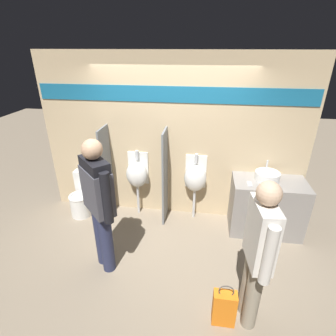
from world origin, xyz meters
TOP-DOWN VIEW (x-y plane):
  - ground_plane at (0.00, 0.00)m, footprint 16.00×16.00m
  - display_wall at (0.00, 0.60)m, footprint 4.32×0.07m
  - sink_counter at (1.56, 0.26)m, footprint 1.10×0.61m
  - sink_basin at (1.51, 0.33)m, footprint 0.37×0.37m
  - cell_phone at (1.23, 0.14)m, footprint 0.07×0.14m
  - divider_near_counter at (-1.07, 0.35)m, footprint 0.03×0.44m
  - divider_mid at (-0.08, 0.35)m, footprint 0.03×0.44m
  - urinal_near_counter at (-0.57, 0.45)m, footprint 0.37×0.25m
  - urinal_far at (0.42, 0.45)m, footprint 0.37×0.25m
  - toilet at (-1.56, 0.29)m, footprint 0.37×0.53m
  - person_in_vest at (-0.71, -0.84)m, footprint 0.51×0.51m
  - person_with_lanyard at (1.10, -1.36)m, footprint 0.23×0.59m
  - shopping_bag at (0.84, -1.46)m, footprint 0.25×0.14m

SIDE VIEW (x-z plane):
  - ground_plane at x=0.00m, z-range 0.00..0.00m
  - shopping_bag at x=0.84m, z-range -0.05..0.49m
  - toilet at x=-1.56m, z-range -0.14..0.75m
  - sink_counter at x=1.56m, z-range 0.00..0.88m
  - urinal_near_counter at x=-0.57m, z-range 0.18..1.35m
  - urinal_far at x=0.42m, z-range 0.18..1.35m
  - divider_near_counter at x=-1.07m, z-range 0.00..1.59m
  - divider_mid at x=-0.08m, z-range 0.00..1.59m
  - cell_phone at x=1.23m, z-range 0.88..0.89m
  - person_with_lanyard at x=1.10m, z-range 0.09..1.80m
  - sink_basin at x=1.51m, z-range 0.81..1.08m
  - person_in_vest at x=-0.71m, z-range 0.15..1.97m
  - display_wall at x=0.00m, z-range 0.01..2.71m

